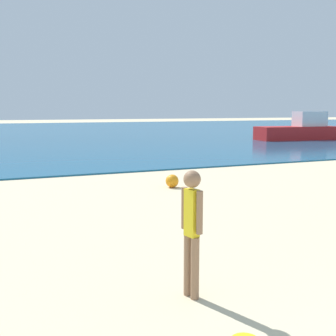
# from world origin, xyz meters

# --- Properties ---
(water) EXTENTS (160.00, 60.00, 0.06)m
(water) POSITION_xyz_m (0.00, 44.58, 0.03)
(water) COLOR #14567F
(water) RESTS_ON ground
(person_standing) EXTENTS (0.21, 0.36, 1.59)m
(person_standing) POSITION_xyz_m (-1.38, 4.49, 0.90)
(person_standing) COLOR #936B4C
(person_standing) RESTS_ON ground
(boat_near) EXTENTS (6.42, 2.62, 2.12)m
(boat_near) POSITION_xyz_m (17.91, 25.25, 0.79)
(boat_near) COLOR red
(boat_near) RESTS_ON water
(beach_ball) EXTENTS (0.39, 0.39, 0.39)m
(beach_ball) POSITION_xyz_m (1.32, 11.30, 0.20)
(beach_ball) COLOR orange
(beach_ball) RESTS_ON ground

